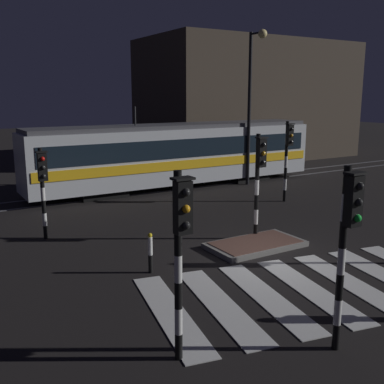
% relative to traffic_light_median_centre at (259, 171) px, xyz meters
% --- Properties ---
extents(ground_plane, '(120.00, 120.00, 0.00)m').
position_rel_traffic_light_median_centre_xyz_m(ground_plane, '(-0.88, -1.61, -2.30)').
color(ground_plane, black).
extents(rail_near, '(80.00, 0.12, 0.03)m').
position_rel_traffic_light_median_centre_xyz_m(rail_near, '(-0.88, 8.37, -2.28)').
color(rail_near, '#59595E').
rests_on(rail_near, ground).
extents(rail_far, '(80.00, 0.12, 0.03)m').
position_rel_traffic_light_median_centre_xyz_m(rail_far, '(-0.88, 9.80, -2.28)').
color(rail_far, '#59595E').
rests_on(rail_far, ground).
extents(crosswalk_zebra, '(9.72, 5.81, 0.02)m').
position_rel_traffic_light_median_centre_xyz_m(crosswalk_zebra, '(-0.88, -3.95, -2.29)').
color(crosswalk_zebra, silver).
rests_on(crosswalk_zebra, ground).
extents(traffic_island, '(3.02, 1.62, 0.18)m').
position_rel_traffic_light_median_centre_xyz_m(traffic_island, '(-0.57, -0.62, -2.21)').
color(traffic_island, slate).
rests_on(traffic_island, ground).
extents(traffic_light_median_centre, '(0.36, 0.42, 3.48)m').
position_rel_traffic_light_median_centre_xyz_m(traffic_light_median_centre, '(0.00, 0.00, 0.00)').
color(traffic_light_median_centre, black).
rests_on(traffic_light_median_centre, ground).
extents(traffic_light_corner_far_right, '(0.36, 0.42, 3.57)m').
position_rel_traffic_light_median_centre_xyz_m(traffic_light_corner_far_right, '(4.58, 3.63, 0.06)').
color(traffic_light_corner_far_right, black).
rests_on(traffic_light_corner_far_right, ground).
extents(traffic_light_corner_far_left, '(0.36, 0.42, 3.03)m').
position_rel_traffic_light_median_centre_xyz_m(traffic_light_corner_far_left, '(-5.98, 3.64, -0.30)').
color(traffic_light_corner_far_left, black).
rests_on(traffic_light_corner_far_left, ground).
extents(traffic_light_kerb_mid_left, '(0.36, 0.42, 3.50)m').
position_rel_traffic_light_median_centre_xyz_m(traffic_light_kerb_mid_left, '(-3.01, -6.12, 0.01)').
color(traffic_light_kerb_mid_left, black).
rests_on(traffic_light_kerb_mid_left, ground).
extents(traffic_light_corner_near_left, '(0.36, 0.42, 3.46)m').
position_rel_traffic_light_median_centre_xyz_m(traffic_light_corner_near_left, '(-5.71, -4.88, -0.01)').
color(traffic_light_corner_near_left, black).
rests_on(traffic_light_corner_near_left, ground).
extents(street_lamp_trackside_right, '(0.44, 1.21, 7.82)m').
position_rel_traffic_light_median_centre_xyz_m(street_lamp_trackside_right, '(5.64, 7.54, 2.60)').
color(street_lamp_trackside_right, black).
rests_on(street_lamp_trackside_right, ground).
extents(tram, '(15.67, 2.58, 4.15)m').
position_rel_traffic_light_median_centre_xyz_m(tram, '(2.11, 9.08, -0.55)').
color(tram, silver).
rests_on(tram, ground).
extents(bollard_island_edge, '(0.12, 0.12, 1.11)m').
position_rel_traffic_light_median_centre_xyz_m(bollard_island_edge, '(-4.32, -0.82, -1.74)').
color(bollard_island_edge, black).
rests_on(bollard_island_edge, ground).
extents(building_backdrop, '(15.71, 8.00, 8.56)m').
position_rel_traffic_light_median_centre_xyz_m(building_backdrop, '(12.63, 16.73, 1.98)').
color(building_backdrop, '#42382D').
rests_on(building_backdrop, ground).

